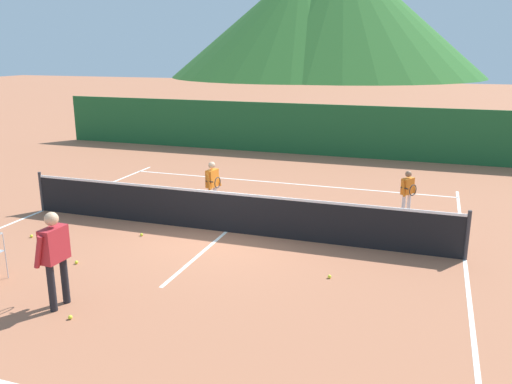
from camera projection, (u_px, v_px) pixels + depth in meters
ground_plane at (226, 232)px, 12.38m from camera, size 120.00×120.00×0.00m
line_baseline_far at (283, 183)px, 16.86m from camera, size 10.51×0.08×0.01m
line_sideline_west at (43, 210)px, 14.01m from camera, size 0.08×11.22×0.01m
line_sideline_east at (465, 260)px, 10.74m from camera, size 0.08×11.22×0.01m
line_service_center at (226, 232)px, 12.38m from camera, size 0.08×6.34×0.01m
tennis_net at (226, 212)px, 12.24m from camera, size 10.59×0.08×1.05m
instructor at (55, 251)px, 8.55m from camera, size 0.43×0.76×1.65m
student_0 at (212, 182)px, 13.78m from camera, size 0.41×0.67×1.33m
student_1 at (408, 189)px, 13.33m from camera, size 0.40×0.68×1.20m
tennis_ball_0 at (142, 235)px, 12.09m from camera, size 0.07×0.07×0.07m
tennis_ball_2 at (329, 277)px, 9.87m from camera, size 0.07×0.07×0.07m
tennis_ball_3 at (31, 236)px, 12.00m from camera, size 0.07×0.07×0.07m
tennis_ball_4 at (70, 317)px, 8.37m from camera, size 0.07×0.07×0.07m
tennis_ball_5 at (76, 262)px, 10.53m from camera, size 0.07×0.07×0.07m
windscreen_fence at (317, 130)px, 21.04m from camera, size 23.12×0.08×2.05m
hill_1 at (300, 22)px, 78.93m from camera, size 38.86×38.86×15.99m
hill_2 at (341, 14)px, 79.50m from camera, size 43.18×43.18×18.42m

